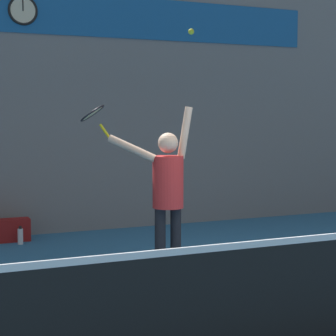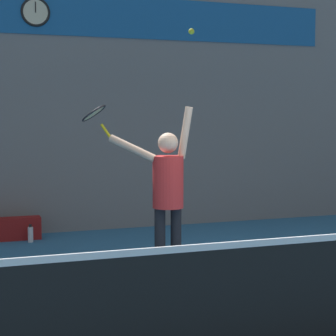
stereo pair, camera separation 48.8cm
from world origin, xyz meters
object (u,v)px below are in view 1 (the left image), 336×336
(tennis_ball, at_px, (191,32))
(water_bottle, at_px, (20,236))
(tennis_player, at_px, (167,187))
(scoreboard_clock, at_px, (23,10))
(tennis_racket, at_px, (93,114))
(equipment_bag, at_px, (2,231))

(tennis_ball, bearing_deg, water_bottle, 123.79)
(tennis_player, xyz_separation_m, water_bottle, (-1.34, 2.34, -0.92))
(scoreboard_clock, bearing_deg, tennis_racket, -81.86)
(water_bottle, bearing_deg, scoreboard_clock, 70.90)
(tennis_player, bearing_deg, tennis_racket, 150.40)
(tennis_player, bearing_deg, scoreboard_clock, 110.96)
(tennis_player, distance_m, water_bottle, 2.84)
(scoreboard_clock, distance_m, tennis_ball, 3.38)
(scoreboard_clock, distance_m, equipment_bag, 3.34)
(tennis_racket, xyz_separation_m, water_bottle, (-0.57, 1.90, -1.77))
(tennis_player, relative_size, tennis_ball, 28.33)
(water_bottle, bearing_deg, tennis_player, -60.26)
(equipment_bag, bearing_deg, water_bottle, -49.74)
(tennis_ball, distance_m, water_bottle, 3.98)
(tennis_racket, xyz_separation_m, tennis_ball, (1.04, -0.50, 0.96))
(scoreboard_clock, bearing_deg, water_bottle, -109.10)
(scoreboard_clock, height_order, tennis_racket, scoreboard_clock)
(tennis_player, distance_m, tennis_ball, 1.83)
(tennis_racket, relative_size, tennis_ball, 6.17)
(tennis_racket, bearing_deg, equipment_bag, 110.09)
(equipment_bag, bearing_deg, tennis_player, -59.06)
(tennis_ball, distance_m, equipment_bag, 4.20)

